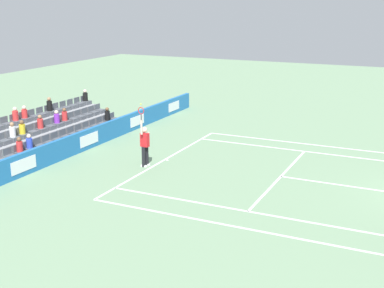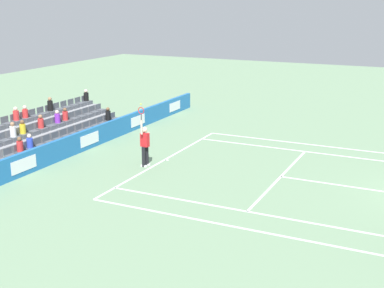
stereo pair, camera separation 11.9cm
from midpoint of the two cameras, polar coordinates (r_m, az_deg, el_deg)
The scene contains 11 objects.
line_baseline at distance 24.03m, azimuth -2.84°, elevation -1.72°, with size 10.97×0.10×0.01m, color white.
line_service at distance 22.07m, azimuth 9.83°, elevation -3.52°, with size 8.23×0.10×0.01m, color white.
line_centre_service at distance 21.49m, azimuth 18.07°, elevation -4.60°, with size 0.10×6.40×0.01m, color white.
line_singles_sideline_left at distance 18.25m, azimuth 7.60°, elevation -7.55°, with size 0.10×11.89×0.01m, color white.
line_singles_sideline_right at distance 25.79m, azimuth 13.34°, elevation -0.92°, with size 0.10×11.89×0.01m, color white.
line_doubles_sideline_left at distance 17.06m, azimuth 6.14°, elevation -9.20°, with size 0.10×11.89×0.01m, color white.
line_doubles_sideline_right at distance 27.08m, azimuth 13.98°, elevation -0.18°, with size 0.10×11.89×0.01m, color white.
line_centre_mark at distance 23.98m, azimuth -2.63°, elevation -1.75°, with size 0.10×0.20×0.01m, color white.
sponsor_barrier at distance 26.14m, azimuth -11.16°, elevation 0.54°, with size 22.70×0.22×0.99m.
tennis_player at distance 22.91m, azimuth -5.02°, elevation -0.05°, with size 0.52×0.38×2.85m.
stadium_stand at distance 27.53m, azimuth -15.06°, elevation 1.19°, with size 8.68×2.85×2.19m.
Camera 2 is at (20.13, -0.86, 7.11)m, focal length 48.87 mm.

